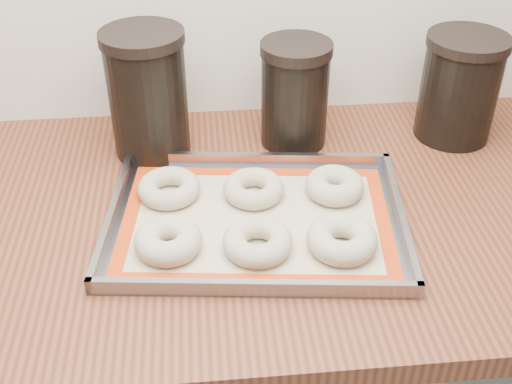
{
  "coord_description": "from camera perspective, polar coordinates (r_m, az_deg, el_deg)",
  "views": [
    {
      "loc": [
        -0.28,
        0.85,
        1.53
      ],
      "look_at": [
        -0.21,
        1.63,
        0.96
      ],
      "focal_mm": 45.0,
      "sensor_mm": 36.0,
      "label": 1
    }
  ],
  "objects": [
    {
      "name": "countertop",
      "position": [
        1.09,
        10.7,
        -1.42
      ],
      "size": [
        3.06,
        0.68,
        0.04
      ],
      "primitive_type": "cube",
      "color": "brown",
      "rests_on": "cabinet"
    },
    {
      "name": "canister_mid",
      "position": [
        1.17,
        3.46,
        8.7
      ],
      "size": [
        0.13,
        0.13,
        0.2
      ],
      "color": "black",
      "rests_on": "countertop"
    },
    {
      "name": "bagel_back_mid",
      "position": [
        1.05,
        -0.22,
        0.32
      ],
      "size": [
        0.11,
        0.11,
        0.03
      ],
      "primitive_type": "torus",
      "rotation": [
        0.0,
        0.0,
        -0.16
      ],
      "color": "#BDB192",
      "rests_on": "baking_mat"
    },
    {
      "name": "baking_tray",
      "position": [
        1.01,
        0.0,
        -2.44
      ],
      "size": [
        0.49,
        0.38,
        0.03
      ],
      "rotation": [
        0.0,
        0.0,
        -0.11
      ],
      "color": "gray",
      "rests_on": "countertop"
    },
    {
      "name": "bagel_back_right",
      "position": [
        1.06,
        7.01,
        0.57
      ],
      "size": [
        0.12,
        0.12,
        0.04
      ],
      "primitive_type": "torus",
      "rotation": [
        0.0,
        0.0,
        -0.37
      ],
      "color": "#BDB192",
      "rests_on": "baking_mat"
    },
    {
      "name": "canister_left",
      "position": [
        1.15,
        -9.61,
        8.62
      ],
      "size": [
        0.14,
        0.14,
        0.23
      ],
      "color": "black",
      "rests_on": "countertop"
    },
    {
      "name": "baking_mat",
      "position": [
        1.01,
        -0.0,
        -2.53
      ],
      "size": [
        0.45,
        0.34,
        0.0
      ],
      "rotation": [
        0.0,
        0.0,
        -0.11
      ],
      "color": "#C6B793",
      "rests_on": "baking_tray"
    },
    {
      "name": "bagel_front_mid",
      "position": [
        0.94,
        0.14,
        -4.42
      ],
      "size": [
        0.12,
        0.12,
        0.04
      ],
      "primitive_type": "torus",
      "rotation": [
        0.0,
        0.0,
        0.14
      ],
      "color": "#BDB192",
      "rests_on": "baking_mat"
    },
    {
      "name": "canister_right",
      "position": [
        1.24,
        17.65,
        8.87
      ],
      "size": [
        0.15,
        0.15,
        0.2
      ],
      "color": "black",
      "rests_on": "countertop"
    },
    {
      "name": "cabinet",
      "position": [
        1.41,
        8.62,
        -16.11
      ],
      "size": [
        3.0,
        0.65,
        0.86
      ],
      "primitive_type": "cube",
      "color": "#5A665A",
      "rests_on": "floor"
    },
    {
      "name": "bagel_back_left",
      "position": [
        1.06,
        -7.74,
        0.36
      ],
      "size": [
        0.13,
        0.13,
        0.03
      ],
      "primitive_type": "torus",
      "rotation": [
        0.0,
        0.0,
        -0.26
      ],
      "color": "#BDB192",
      "rests_on": "baking_mat"
    },
    {
      "name": "bagel_front_right",
      "position": [
        0.95,
        7.66,
        -4.18
      ],
      "size": [
        0.13,
        0.13,
        0.04
      ],
      "primitive_type": "torus",
      "rotation": [
        0.0,
        0.0,
        -0.23
      ],
      "color": "#BDB192",
      "rests_on": "baking_mat"
    },
    {
      "name": "bagel_front_left",
      "position": [
        0.95,
        -7.81,
        -4.29
      ],
      "size": [
        0.11,
        0.11,
        0.04
      ],
      "primitive_type": "torus",
      "rotation": [
        0.0,
        0.0,
        -0.13
      ],
      "color": "#BDB192",
      "rests_on": "baking_mat"
    }
  ]
}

